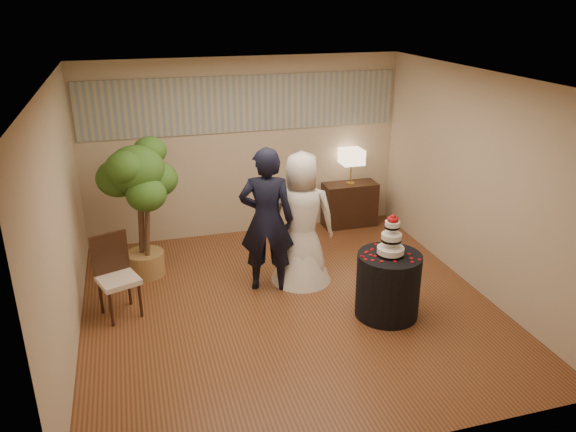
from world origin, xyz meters
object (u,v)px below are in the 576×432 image
object	(u,v)px
bride	(302,219)
ficus_tree	(140,209)
cake_table	(388,285)
side_chair	(118,278)
wedding_cake	(392,235)
table_lamp	(351,167)
groom	(267,220)
console	(350,204)

from	to	relation	value
bride	ficus_tree	distance (m)	2.16
cake_table	ficus_tree	size ratio (longest dim) A/B	0.41
cake_table	ficus_tree	world-z (taller)	ficus_tree
side_chair	wedding_cake	bearing A→B (deg)	-35.70
cake_table	ficus_tree	bearing A→B (deg)	145.57
table_lamp	side_chair	world-z (taller)	table_lamp
cake_table	wedding_cake	size ratio (longest dim) A/B	1.57
ficus_tree	side_chair	size ratio (longest dim) A/B	1.93
bride	cake_table	bearing A→B (deg)	134.78
groom	table_lamp	distance (m)	2.54
console	ficus_tree	bearing A→B (deg)	-165.02
table_lamp	cake_table	bearing A→B (deg)	-102.79
groom	cake_table	distance (m)	1.72
bride	cake_table	distance (m)	1.45
bride	cake_table	size ratio (longest dim) A/B	2.25
ficus_tree	side_chair	distance (m)	1.16
groom	ficus_tree	xyz separation A→B (m)	(-1.54, 0.82, 0.01)
groom	table_lamp	size ratio (longest dim) A/B	3.31
groom	ficus_tree	distance (m)	1.74
bride	console	distance (m)	2.20
groom	console	xyz separation A→B (m)	(1.86, 1.73, -0.59)
cake_table	wedding_cake	distance (m)	0.65
groom	bride	xyz separation A→B (m)	(0.49, 0.09, -0.06)
bride	wedding_cake	size ratio (longest dim) A/B	3.52
ficus_tree	groom	bearing A→B (deg)	-28.24
bride	wedding_cake	bearing A→B (deg)	134.78
table_lamp	console	bearing A→B (deg)	0.00
bride	table_lamp	distance (m)	2.14
side_chair	console	bearing A→B (deg)	7.29
groom	wedding_cake	xyz separation A→B (m)	(1.22, -1.07, 0.09)
table_lamp	groom	bearing A→B (deg)	-137.06
cake_table	wedding_cake	xyz separation A→B (m)	(0.00, 0.00, 0.65)
groom	wedding_cake	world-z (taller)	groom
groom	side_chair	size ratio (longest dim) A/B	1.91
wedding_cake	ficus_tree	distance (m)	3.34
cake_table	ficus_tree	distance (m)	3.39
wedding_cake	table_lamp	bearing A→B (deg)	77.21
table_lamp	bride	bearing A→B (deg)	-129.72
console	side_chair	world-z (taller)	side_chair
bride	ficus_tree	bearing A→B (deg)	-7.47
groom	cake_table	xyz separation A→B (m)	(1.22, -1.07, -0.56)
wedding_cake	console	size ratio (longest dim) A/B	0.58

